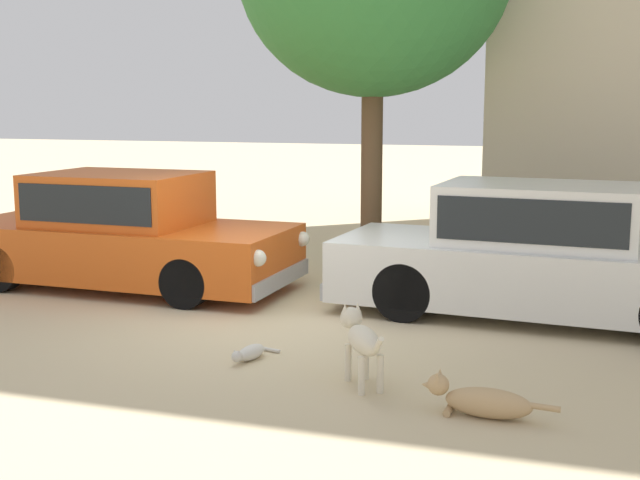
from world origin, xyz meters
TOP-DOWN VIEW (x-y plane):
  - ground_plane at (0.00, 0.00)m, footprint 80.00×80.00m
  - parked_sedan_nearest at (-2.45, 0.97)m, footprint 4.68×1.91m
  - parked_sedan_second at (2.93, 1.04)m, footprint 4.90×2.06m
  - stray_dog_spotted at (2.69, -2.27)m, footprint 1.08×0.27m
  - stray_dog_tan at (1.60, -1.82)m, footprint 0.60×0.85m
  - stray_cat at (0.42, -1.50)m, footprint 0.31×0.60m

SIDE VIEW (x-z plane):
  - ground_plane at x=0.00m, z-range 0.00..0.00m
  - stray_cat at x=0.42m, z-range -0.01..0.15m
  - stray_dog_spotted at x=2.69m, z-range -0.03..0.30m
  - stray_dog_tan at x=1.60m, z-range 0.09..0.74m
  - parked_sedan_nearest at x=-2.45m, z-range -0.01..1.50m
  - parked_sedan_second at x=2.93m, z-range -0.02..1.51m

